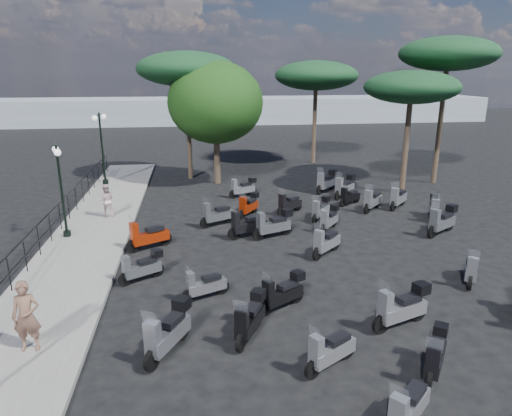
{
  "coord_description": "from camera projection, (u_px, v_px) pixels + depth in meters",
  "views": [
    {
      "loc": [
        -2.34,
        -13.65,
        6.4
      ],
      "look_at": [
        0.02,
        3.29,
        1.2
      ],
      "focal_mm": 32.0,
      "sensor_mm": 36.0,
      "label": 1
    }
  ],
  "objects": [
    {
      "name": "railing",
      "position": [
        44.0,
        229.0,
        16.47
      ],
      "size": [
        0.04,
        26.04,
        1.1
      ],
      "color": "black",
      "rests_on": "sidewalk"
    },
    {
      "name": "ground",
      "position": [
        269.0,
        271.0,
        15.11
      ],
      "size": [
        120.0,
        120.0,
        0.0
      ],
      "primitive_type": "plane",
      "color": "black",
      "rests_on": "ground"
    },
    {
      "name": "scooter_20",
      "position": [
        471.0,
        269.0,
        14.18
      ],
      "size": [
        0.98,
        1.43,
        1.3
      ],
      "rotation": [
        0.0,
        0.0,
        2.57
      ],
      "color": "black",
      "rests_on": "ground"
    },
    {
      "name": "scooter_16",
      "position": [
        289.0,
        204.0,
        21.03
      ],
      "size": [
        1.38,
        1.05,
        1.3
      ],
      "rotation": [
        0.0,
        0.0,
        2.2
      ],
      "color": "black",
      "rests_on": "ground"
    },
    {
      "name": "scooter_1",
      "position": [
        168.0,
        332.0,
        10.59
      ],
      "size": [
        1.1,
        1.67,
        1.47
      ],
      "rotation": [
        0.0,
        0.0,
        2.63
      ],
      "color": "black",
      "rests_on": "ground"
    },
    {
      "name": "scooter_3",
      "position": [
        142.0,
        267.0,
        14.29
      ],
      "size": [
        1.37,
        0.93,
        1.22
      ],
      "rotation": [
        0.0,
        0.0,
        2.11
      ],
      "color": "black",
      "rests_on": "ground"
    },
    {
      "name": "scooter_21",
      "position": [
        326.0,
        243.0,
        16.28
      ],
      "size": [
        1.33,
        1.24,
        1.37
      ],
      "rotation": [
        0.0,
        0.0,
        2.32
      ],
      "color": "black",
      "rests_on": "ground"
    },
    {
      "name": "pine_1",
      "position": [
        448.0,
        54.0,
        24.79
      ],
      "size": [
        5.3,
        5.3,
        8.16
      ],
      "color": "#38281E",
      "rests_on": "ground"
    },
    {
      "name": "scooter_28",
      "position": [
        434.0,
        208.0,
        20.25
      ],
      "size": [
        0.92,
        1.56,
        1.33
      ],
      "rotation": [
        0.0,
        0.0,
        2.7
      ],
      "color": "black",
      "rests_on": "ground"
    },
    {
      "name": "scooter_22",
      "position": [
        372.0,
        201.0,
        21.46
      ],
      "size": [
        1.31,
        1.33,
        1.4
      ],
      "rotation": [
        0.0,
        0.0,
        2.37
      ],
      "color": "black",
      "rests_on": "ground"
    },
    {
      "name": "scooter_13",
      "position": [
        435.0,
        356.0,
        9.88
      ],
      "size": [
        1.05,
        1.32,
        1.23
      ],
      "rotation": [
        0.0,
        0.0,
        2.5
      ],
      "color": "black",
      "rests_on": "ground"
    },
    {
      "name": "scooter_23",
      "position": [
        326.0,
        182.0,
        24.77
      ],
      "size": [
        1.46,
        1.4,
        1.47
      ],
      "rotation": [
        0.0,
        0.0,
        2.33
      ],
      "color": "black",
      "rests_on": "ground"
    },
    {
      "name": "scooter_11",
      "position": [
        243.0,
        188.0,
        23.79
      ],
      "size": [
        1.51,
        0.84,
        1.27
      ],
      "rotation": [
        0.0,
        0.0,
        1.98
      ],
      "color": "black",
      "rests_on": "ground"
    },
    {
      "name": "scooter_17",
      "position": [
        321.0,
        209.0,
        20.16
      ],
      "size": [
        1.12,
        1.3,
        1.25
      ],
      "rotation": [
        0.0,
        0.0,
        2.45
      ],
      "color": "black",
      "rests_on": "ground"
    },
    {
      "name": "scooter_29",
      "position": [
        349.0,
        197.0,
        22.38
      ],
      "size": [
        1.31,
        0.92,
        1.2
      ],
      "rotation": [
        0.0,
        0.0,
        2.15
      ],
      "color": "black",
      "rests_on": "ground"
    },
    {
      "name": "scooter_27",
      "position": [
        442.0,
        221.0,
        18.34
      ],
      "size": [
        1.65,
        1.15,
        1.48
      ],
      "rotation": [
        0.0,
        0.0,
        2.13
      ],
      "color": "black",
      "rests_on": "ground"
    },
    {
      "name": "pine_0",
      "position": [
        316.0,
        76.0,
        31.01
      ],
      "size": [
        5.7,
        5.7,
        7.02
      ],
      "color": "#38281E",
      "rests_on": "ground"
    },
    {
      "name": "scooter_15",
      "position": [
        273.0,
        225.0,
        17.99
      ],
      "size": [
        1.71,
        0.9,
        1.43
      ],
      "rotation": [
        0.0,
        0.0,
        1.95
      ],
      "color": "black",
      "rests_on": "ground"
    },
    {
      "name": "scooter_6",
      "position": [
        330.0,
        351.0,
        10.06
      ],
      "size": [
        1.41,
        0.95,
        1.27
      ],
      "rotation": [
        0.0,
        0.0,
        2.12
      ],
      "color": "black",
      "rests_on": "ground"
    },
    {
      "name": "scooter_31",
      "position": [
        329.0,
        219.0,
        18.87
      ],
      "size": [
        1.12,
        1.3,
        1.25
      ],
      "rotation": [
        0.0,
        0.0,
        2.45
      ],
      "color": "black",
      "rests_on": "ground"
    },
    {
      "name": "woman",
      "position": [
        26.0,
        316.0,
        10.4
      ],
      "size": [
        0.63,
        0.42,
        1.71
      ],
      "primitive_type": "imported",
      "rotation": [
        0.0,
        0.0,
        0.01
      ],
      "color": "brown",
      "rests_on": "sidewalk"
    },
    {
      "name": "pine_2",
      "position": [
        186.0,
        69.0,
        26.12
      ],
      "size": [
        5.69,
        5.69,
        7.44
      ],
      "color": "#38281E",
      "rests_on": "ground"
    },
    {
      "name": "distant_hills",
      "position": [
        210.0,
        110.0,
        57.31
      ],
      "size": [
        70.0,
        8.0,
        3.0
      ],
      "primitive_type": "cube",
      "color": "gray",
      "rests_on": "ground"
    },
    {
      "name": "pine_3",
      "position": [
        411.0,
        88.0,
        23.21
      ],
      "size": [
        4.82,
        4.82,
        6.39
      ],
      "color": "#38281E",
      "rests_on": "ground"
    },
    {
      "name": "scooter_30",
      "position": [
        398.0,
        198.0,
        21.85
      ],
      "size": [
        1.31,
        1.33,
        1.4
      ],
      "rotation": [
        0.0,
        0.0,
        2.37
      ],
      "color": "black",
      "rests_on": "ground"
    },
    {
      "name": "lamp_post_2",
      "position": [
        102.0,
        144.0,
        25.39
      ],
      "size": [
        0.59,
        1.12,
        4.0
      ],
      "rotation": [
        0.0,
        0.0,
        -0.35
      ],
      "color": "black",
      "rests_on": "sidewalk"
    },
    {
      "name": "scooter_19",
      "position": [
        402.0,
        308.0,
        11.7
      ],
      "size": [
        1.74,
        0.88,
        1.44
      ],
      "rotation": [
        0.0,
        0.0,
        1.92
      ],
      "color": "black",
      "rests_on": "ground"
    },
    {
      "name": "scooter_5",
      "position": [
        217.0,
        215.0,
        19.38
      ],
      "size": [
        1.57,
        0.95,
        1.37
      ],
      "rotation": [
        0.0,
        0.0,
        2.05
      ],
      "color": "black",
      "rests_on": "ground"
    },
    {
      "name": "pedestrian_far",
      "position": [
        106.0,
        200.0,
        20.08
      ],
      "size": [
        0.77,
        0.63,
        1.47
      ],
      "primitive_type": "imported",
      "rotation": [
        0.0,
        0.0,
        3.25
      ],
      "color": "beige",
      "rests_on": "sidewalk"
    },
    {
      "name": "scooter_32",
      "position": [
        344.0,
        187.0,
        23.66
      ],
      "size": [
        1.46,
        1.4,
        1.47
      ],
      "rotation": [
        0.0,
        0.0,
        2.33
      ],
      "color": "black",
      "rests_on": "ground"
    },
    {
      "name": "scooter_4",
      "position": [
        148.0,
        237.0,
        16.81
      ],
      "size": [
        1.63,
        1.02,
        1.43
      ],
      "rotation": [
        0.0,
        0.0,
        2.07
      ],
      "color": "black",
      "rests_on": "ground"
    },
    {
      "name": "scooter_2",
      "position": [
        204.0,
        286.0,
        13.17
      ],
      "size": [
        1.42,
        0.76,
        1.19
      ],
      "rotation": [
        0.0,
        0.0,
        1.98
      ],
      "color": "black",
      "rests_on": "ground"
    },
    {
      "name": "scooter_10",
      "position": [
        249.0,
        206.0,
        20.7
      ],
      "size": [
        1.08,
        1.38,
        1.28
      ],
      "rotation": [
        0.0,
        0.0,
        2.51
      ],
      "color": "black",
      "rests_on": "ground"
    },
    {
      "name": "broadleaf_tree",
      "position": [
        216.0,
        103.0,
        25.5
      ],
      "size": [
        5.37,
        5.37,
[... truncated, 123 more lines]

